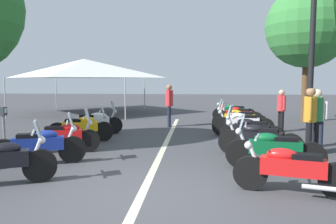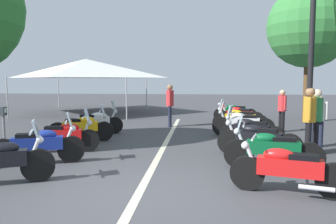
{
  "view_description": "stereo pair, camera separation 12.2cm",
  "coord_description": "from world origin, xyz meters",
  "px_view_note": "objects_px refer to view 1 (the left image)",
  "views": [
    {
      "loc": [
        -5.46,
        -0.92,
        1.99
      ],
      "look_at": [
        5.52,
        0.0,
        0.91
      ],
      "focal_mm": 35.41,
      "sensor_mm": 36.0,
      "label": 1
    },
    {
      "loc": [
        -5.46,
        -1.04,
        1.99
      ],
      "look_at": [
        5.52,
        0.0,
        0.91
      ],
      "focal_mm": 35.41,
      "sensor_mm": 36.0,
      "label": 2
    }
  ],
  "objects_px": {
    "bystander_3": "(317,115)",
    "motorcycle_right_row_0": "(291,169)",
    "roadside_tree_1": "(308,27)",
    "motorcycle_left_row_2": "(64,136)",
    "motorcycle_left_row_3": "(81,127)",
    "bystander_2": "(318,116)",
    "motorcycle_left_row_1": "(40,145)",
    "street_lamp_twin_globe": "(313,19)",
    "motorcycle_right_row_6": "(238,115)",
    "motorcycle_left_row_4": "(94,122)",
    "parking_meter": "(4,122)",
    "motorcycle_right_row_2": "(259,139)",
    "motorcycle_right_row_3": "(250,130)",
    "bystander_1": "(310,115)",
    "motorcycle_right_row_4": "(242,123)",
    "motorcycle_right_row_5": "(239,119)",
    "motorcycle_right_row_7": "(234,112)",
    "motorcycle_right_row_1": "(273,149)",
    "event_tent": "(84,68)",
    "bystander_0": "(169,102)",
    "bystander_4": "(281,107)"
  },
  "relations": [
    {
      "from": "bystander_3",
      "to": "motorcycle_right_row_0",
      "type": "bearing_deg",
      "value": 89.66
    },
    {
      "from": "roadside_tree_1",
      "to": "motorcycle_left_row_2",
      "type": "bearing_deg",
      "value": 130.7
    },
    {
      "from": "motorcycle_left_row_3",
      "to": "bystander_2",
      "type": "relative_size",
      "value": 1.32
    },
    {
      "from": "motorcycle_left_row_1",
      "to": "motorcycle_right_row_0",
      "type": "height_order",
      "value": "motorcycle_left_row_1"
    },
    {
      "from": "bystander_3",
      "to": "roadside_tree_1",
      "type": "height_order",
      "value": "roadside_tree_1"
    },
    {
      "from": "motorcycle_left_row_2",
      "to": "bystander_3",
      "type": "bearing_deg",
      "value": -7.98
    },
    {
      "from": "street_lamp_twin_globe",
      "to": "motorcycle_right_row_6",
      "type": "bearing_deg",
      "value": 11.72
    },
    {
      "from": "motorcycle_left_row_4",
      "to": "parking_meter",
      "type": "distance_m",
      "value": 3.78
    },
    {
      "from": "motorcycle_right_row_0",
      "to": "parking_meter",
      "type": "bearing_deg",
      "value": -3.48
    },
    {
      "from": "bystander_3",
      "to": "motorcycle_left_row_3",
      "type": "bearing_deg",
      "value": 16.92
    },
    {
      "from": "motorcycle_left_row_4",
      "to": "street_lamp_twin_globe",
      "type": "bearing_deg",
      "value": -45.94
    },
    {
      "from": "motorcycle_right_row_2",
      "to": "motorcycle_right_row_3",
      "type": "height_order",
      "value": "motorcycle_right_row_3"
    },
    {
      "from": "motorcycle_right_row_3",
      "to": "bystander_1",
      "type": "bearing_deg",
      "value": 153.13
    },
    {
      "from": "motorcycle_right_row_4",
      "to": "parking_meter",
      "type": "xyz_separation_m",
      "value": [
        -3.63,
        6.53,
        0.42
      ]
    },
    {
      "from": "motorcycle_right_row_0",
      "to": "bystander_1",
      "type": "xyz_separation_m",
      "value": [
        3.12,
        -1.32,
        0.61
      ]
    },
    {
      "from": "motorcycle_right_row_6",
      "to": "bystander_3",
      "type": "relative_size",
      "value": 1.13
    },
    {
      "from": "motorcycle_right_row_0",
      "to": "roadside_tree_1",
      "type": "bearing_deg",
      "value": -92.94
    },
    {
      "from": "motorcycle_right_row_5",
      "to": "motorcycle_right_row_7",
      "type": "distance_m",
      "value": 2.79
    },
    {
      "from": "motorcycle_right_row_1",
      "to": "motorcycle_right_row_2",
      "type": "bearing_deg",
      "value": -76.74
    },
    {
      "from": "motorcycle_right_row_1",
      "to": "bystander_2",
      "type": "height_order",
      "value": "bystander_2"
    },
    {
      "from": "motorcycle_right_row_7",
      "to": "bystander_1",
      "type": "distance_m",
      "value": 7.05
    },
    {
      "from": "motorcycle_left_row_3",
      "to": "motorcycle_right_row_0",
      "type": "height_order",
      "value": "motorcycle_left_row_3"
    },
    {
      "from": "motorcycle_left_row_2",
      "to": "event_tent",
      "type": "distance_m",
      "value": 11.16
    },
    {
      "from": "bystander_3",
      "to": "motorcycle_left_row_2",
      "type": "bearing_deg",
      "value": 30.01
    },
    {
      "from": "motorcycle_right_row_4",
      "to": "motorcycle_right_row_6",
      "type": "xyz_separation_m",
      "value": [
        2.69,
        -0.21,
        -0.02
      ]
    },
    {
      "from": "motorcycle_right_row_0",
      "to": "bystander_3",
      "type": "xyz_separation_m",
      "value": [
        3.54,
        -1.64,
        0.57
      ]
    },
    {
      "from": "motorcycle_right_row_6",
      "to": "roadside_tree_1",
      "type": "distance_m",
      "value": 5.47
    },
    {
      "from": "motorcycle_right_row_1",
      "to": "bystander_1",
      "type": "height_order",
      "value": "bystander_1"
    },
    {
      "from": "motorcycle_right_row_2",
      "to": "bystander_0",
      "type": "height_order",
      "value": "bystander_0"
    },
    {
      "from": "motorcycle_right_row_4",
      "to": "motorcycle_right_row_5",
      "type": "distance_m",
      "value": 1.36
    },
    {
      "from": "motorcycle_right_row_3",
      "to": "event_tent",
      "type": "height_order",
      "value": "event_tent"
    },
    {
      "from": "motorcycle_left_row_3",
      "to": "motorcycle_right_row_3",
      "type": "height_order",
      "value": "motorcycle_left_row_3"
    },
    {
      "from": "motorcycle_right_row_0",
      "to": "bystander_2",
      "type": "bearing_deg",
      "value": -98.79
    },
    {
      "from": "motorcycle_left_row_3",
      "to": "motorcycle_right_row_4",
      "type": "xyz_separation_m",
      "value": [
        1.44,
        -5.26,
        0.01
      ]
    },
    {
      "from": "roadside_tree_1",
      "to": "street_lamp_twin_globe",
      "type": "bearing_deg",
      "value": 163.27
    },
    {
      "from": "motorcycle_right_row_1",
      "to": "motorcycle_right_row_3",
      "type": "height_order",
      "value": "motorcycle_right_row_1"
    },
    {
      "from": "bystander_0",
      "to": "bystander_4",
      "type": "bearing_deg",
      "value": -15.03
    },
    {
      "from": "bystander_0",
      "to": "motorcycle_right_row_4",
      "type": "bearing_deg",
      "value": -41.38
    },
    {
      "from": "motorcycle_left_row_2",
      "to": "motorcycle_right_row_7",
      "type": "relative_size",
      "value": 0.96
    },
    {
      "from": "bystander_1",
      "to": "bystander_0",
      "type": "bearing_deg",
      "value": -31.98
    },
    {
      "from": "bystander_1",
      "to": "bystander_2",
      "type": "bearing_deg",
      "value": -99.61
    },
    {
      "from": "motorcycle_left_row_4",
      "to": "motorcycle_right_row_2",
      "type": "bearing_deg",
      "value": -53.31
    },
    {
      "from": "motorcycle_left_row_2",
      "to": "bystander_0",
      "type": "distance_m",
      "value": 5.78
    },
    {
      "from": "motorcycle_left_row_1",
      "to": "motorcycle_right_row_6",
      "type": "height_order",
      "value": "motorcycle_left_row_1"
    },
    {
      "from": "motorcycle_left_row_3",
      "to": "motorcycle_right_row_2",
      "type": "relative_size",
      "value": 0.99
    },
    {
      "from": "motorcycle_left_row_1",
      "to": "motorcycle_right_row_0",
      "type": "distance_m",
      "value": 5.51
    },
    {
      "from": "roadside_tree_1",
      "to": "event_tent",
      "type": "distance_m",
      "value": 12.23
    },
    {
      "from": "motorcycle_left_row_2",
      "to": "bystander_0",
      "type": "relative_size",
      "value": 1.09
    },
    {
      "from": "event_tent",
      "to": "roadside_tree_1",
      "type": "bearing_deg",
      "value": -104.54
    },
    {
      "from": "bystander_0",
      "to": "bystander_3",
      "type": "height_order",
      "value": "bystander_0"
    }
  ]
}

